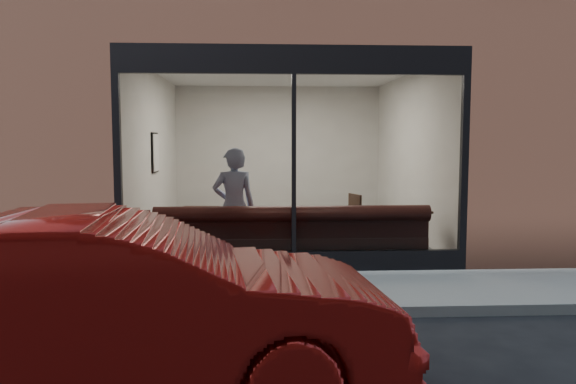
{
  "coord_description": "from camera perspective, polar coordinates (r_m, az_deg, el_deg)",
  "views": [
    {
      "loc": [
        -0.51,
        -5.85,
        1.89
      ],
      "look_at": [
        -0.06,
        2.4,
        1.12
      ],
      "focal_mm": 35.0,
      "sensor_mm": 36.0,
      "label": 1
    }
  ],
  "objects": [
    {
      "name": "kerb_near",
      "position": [
        6.1,
        1.88,
        -12.14
      ],
      "size": [
        40.0,
        0.1,
        0.12
      ],
      "primitive_type": "cube",
      "color": "gray",
      "rests_on": "ground"
    },
    {
      "name": "host_building_pier_left",
      "position": [
        14.22,
        -16.31,
        3.94
      ],
      "size": [
        2.5,
        12.0,
        3.2
      ],
      "primitive_type": "cube",
      "color": "brown",
      "rests_on": "ground"
    },
    {
      "name": "cafe_wall_right",
      "position": [
        11.26,
        12.38,
        3.72
      ],
      "size": [
        0.0,
        6.0,
        6.0
      ],
      "primitive_type": "plane",
      "rotation": [
        1.57,
        0.0,
        -1.57
      ],
      "color": "silver",
      "rests_on": "ground"
    },
    {
      "name": "person",
      "position": [
        8.55,
        -5.52,
        -1.45
      ],
      "size": [
        0.71,
        0.53,
        1.77
      ],
      "primitive_type": "imported",
      "rotation": [
        0.0,
        0.0,
        3.31
      ],
      "color": "#97A6CE",
      "rests_on": "cafe_floor"
    },
    {
      "name": "banquette",
      "position": [
        8.48,
        0.41,
        -6.0
      ],
      "size": [
        4.0,
        0.55,
        0.45
      ],
      "primitive_type": "cube",
      "color": "#381514",
      "rests_on": "cafe_floor"
    },
    {
      "name": "cafe_floor",
      "position": [
        11.02,
        -0.41,
        -4.45
      ],
      "size": [
        6.0,
        6.0,
        0.0
      ],
      "primitive_type": "plane",
      "color": "#2D2D30",
      "rests_on": "ground"
    },
    {
      "name": "cafe_table_right",
      "position": [
        9.24,
        12.09,
        -1.94
      ],
      "size": [
        0.73,
        0.73,
        0.04
      ],
      "primitive_type": "cube",
      "rotation": [
        0.0,
        0.0,
        0.33
      ],
      "color": "black",
      "rests_on": "cafe_floor"
    },
    {
      "name": "cafe_chair_left",
      "position": [
        9.61,
        -6.54,
        -4.59
      ],
      "size": [
        0.48,
        0.48,
        0.04
      ],
      "primitive_type": "cube",
      "rotation": [
        0.0,
        0.0,
        3.1
      ],
      "color": "black",
      "rests_on": "cafe_floor"
    },
    {
      "name": "storefront_glass",
      "position": [
        7.89,
        0.6,
        2.85
      ],
      "size": [
        4.8,
        0.0,
        4.8
      ],
      "primitive_type": "plane",
      "rotation": [
        1.57,
        0.0,
        0.0
      ],
      "color": "white",
      "rests_on": "storefront_kick"
    },
    {
      "name": "ground",
      "position": [
        6.16,
        1.83,
        -12.53
      ],
      "size": [
        120.0,
        120.0,
        0.0
      ],
      "primitive_type": "plane",
      "color": "black",
      "rests_on": "ground"
    },
    {
      "name": "cafe_table_left",
      "position": [
        9.47,
        -9.08,
        -1.72
      ],
      "size": [
        0.66,
        0.66,
        0.04
      ],
      "primitive_type": "cube",
      "rotation": [
        0.0,
        0.0,
        -0.1
      ],
      "color": "black",
      "rests_on": "cafe_floor"
    },
    {
      "name": "host_building_pier_right",
      "position": [
        14.49,
        14.03,
        4.02
      ],
      "size": [
        2.5,
        12.0,
        3.2
      ],
      "primitive_type": "cube",
      "color": "brown",
      "rests_on": "ground"
    },
    {
      "name": "storefront_kick",
      "position": [
        8.1,
        0.58,
        -7.08
      ],
      "size": [
        5.0,
        0.1,
        0.3
      ],
      "primitive_type": "cube",
      "color": "black",
      "rests_on": "ground"
    },
    {
      "name": "storefront_mullion",
      "position": [
        7.92,
        0.59,
        2.86
      ],
      "size": [
        0.06,
        0.1,
        2.5
      ],
      "primitive_type": "cube",
      "color": "black",
      "rests_on": "storefront_kick"
    },
    {
      "name": "storefront_header",
      "position": [
        7.99,
        0.6,
        13.31
      ],
      "size": [
        5.0,
        0.1,
        0.4
      ],
      "primitive_type": "cube",
      "color": "black",
      "rests_on": "host_building_upper"
    },
    {
      "name": "host_building_backfill",
      "position": [
        16.86,
        -1.37,
        4.34
      ],
      "size": [
        5.0,
        6.0,
        3.2
      ],
      "primitive_type": "cube",
      "color": "brown",
      "rests_on": "ground"
    },
    {
      "name": "cafe_wall_left",
      "position": [
        11.03,
        -13.47,
        3.67
      ],
      "size": [
        0.0,
        6.0,
        6.0
      ],
      "primitive_type": "plane",
      "rotation": [
        1.57,
        0.0,
        1.57
      ],
      "color": "silver",
      "rests_on": "ground"
    },
    {
      "name": "cafe_ceiling",
      "position": [
        10.94,
        -0.42,
        12.15
      ],
      "size": [
        6.0,
        6.0,
        0.0
      ],
      "primitive_type": "plane",
      "rotation": [
        3.14,
        0.0,
        0.0
      ],
      "color": "white",
      "rests_on": "host_building_upper"
    },
    {
      "name": "cafe_wall_back",
      "position": [
        13.85,
        -0.99,
        4.12
      ],
      "size": [
        5.0,
        0.0,
        5.0
      ],
      "primitive_type": "plane",
      "rotation": [
        1.57,
        0.0,
        0.0
      ],
      "color": "silver",
      "rests_on": "ground"
    },
    {
      "name": "parked_car",
      "position": [
        4.3,
        -17.03,
        -11.2
      ],
      "size": [
        4.28,
        1.88,
        1.37
      ],
      "primitive_type": "imported",
      "rotation": [
        0.0,
        0.0,
        1.68
      ],
      "color": "#B01611",
      "rests_on": "ground"
    },
    {
      "name": "cafe_chair_right",
      "position": [
        9.81,
        5.79,
        -4.38
      ],
      "size": [
        0.53,
        0.53,
        0.04
      ],
      "primitive_type": "cube",
      "rotation": [
        0.0,
        0.0,
        3.45
      ],
      "color": "black",
      "rests_on": "cafe_floor"
    },
    {
      "name": "sidewalk_near",
      "position": [
        7.12,
        1.13,
        -10.02
      ],
      "size": [
        40.0,
        2.0,
        0.01
      ],
      "primitive_type": "cube",
      "color": "gray",
      "rests_on": "ground"
    },
    {
      "name": "wall_poster",
      "position": [
        11.02,
        -13.28,
        3.92
      ],
      "size": [
        0.02,
        0.53,
        0.71
      ],
      "primitive_type": "cube",
      "color": "white",
      "rests_on": "cafe_wall_left"
    }
  ]
}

